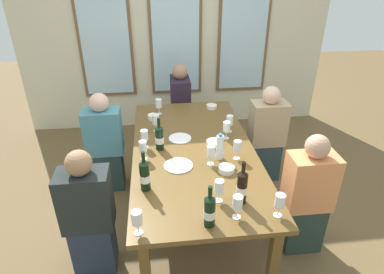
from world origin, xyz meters
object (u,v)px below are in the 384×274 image
white_plate_0 (180,138)px  wine_glass_5 (238,203)px  seated_person_3 (266,137)px  wine_bottle_3 (145,175)px  wine_glass_3 (219,188)px  white_plate_1 (178,166)px  wine_bottle_1 (159,138)px  wine_glass_1 (156,120)px  wine_glass_8 (137,219)px  wine_glass_0 (211,152)px  seated_person_0 (89,217)px  wine_glass_10 (227,127)px  wine_glass_2 (143,147)px  water_bottle (220,147)px  wine_glass_6 (280,201)px  seated_person_4 (181,108)px  tasting_bowl_0 (214,143)px  wine_glass_4 (159,104)px  dining_table (194,156)px  wine_bottle_2 (210,211)px  tasting_bowl_1 (153,117)px  wine_bottle_0 (242,187)px  wine_glass_7 (237,146)px  seated_person_2 (105,145)px  wine_glass_9 (144,136)px

white_plate_0 → wine_glass_5: 1.17m
seated_person_3 → wine_bottle_3: bearing=-140.6°
wine_glass_3 → white_plate_1: bearing=117.6°
white_plate_0 → wine_bottle_1: 0.28m
white_plate_1 → wine_glass_1: wine_glass_1 is taller
seated_person_3 → wine_bottle_1: bearing=-157.4°
wine_glass_8 → seated_person_3: (1.35, 1.53, -0.33)m
white_plate_0 → wine_glass_0: size_ratio=1.25×
seated_person_0 → seated_person_3: (1.76, 1.09, 0.00)m
wine_bottle_1 → wine_glass_10: 0.65m
wine_glass_1 → seated_person_0: 1.15m
wine_bottle_3 → wine_glass_2: (-0.02, 0.43, -0.01)m
white_plate_0 → wine_glass_8: size_ratio=1.25×
water_bottle → seated_person_0: 1.19m
wine_glass_6 → seated_person_4: 2.44m
wine_bottle_3 → tasting_bowl_0: (0.63, 0.59, -0.10)m
wine_glass_5 → white_plate_1: bearing=117.1°
wine_glass_2 → wine_glass_4: 0.94m
wine_glass_1 → wine_glass_10: size_ratio=1.00×
dining_table → wine_bottle_2: 0.98m
seated_person_3 → seated_person_4: bearing=134.3°
wine_bottle_3 → water_bottle: size_ratio=1.35×
tasting_bowl_1 → tasting_bowl_0: bearing=-48.3°
wine_glass_5 → seated_person_0: bearing=160.9°
wine_bottle_1 → seated_person_3: bearing=22.6°
wine_glass_1 → wine_bottle_2: bearing=-77.2°
wine_glass_5 → wine_glass_3: bearing=115.7°
wine_bottle_0 → wine_glass_2: wine_bottle_0 is taller
wine_bottle_1 → wine_glass_1: bearing=94.1°
tasting_bowl_1 → wine_glass_5: (0.54, -1.60, 0.09)m
wine_glass_7 → seated_person_0: 1.32m
white_plate_0 → dining_table: bearing=-63.1°
wine_bottle_0 → water_bottle: (-0.04, 0.59, -0.02)m
dining_table → tasting_bowl_1: (-0.36, 0.68, 0.09)m
wine_glass_0 → wine_glass_5: 0.66m
wine_glass_1 → wine_glass_6: bearing=-59.6°
wine_glass_10 → seated_person_0: size_ratio=0.16×
wine_glass_4 → wine_glass_7: same height
wine_bottle_2 → wine_glass_7: (0.37, 0.77, 0.00)m
seated_person_2 → wine_glass_4: bearing=24.3°
wine_bottle_1 → seated_person_0: bearing=-133.8°
wine_glass_9 → wine_glass_6: bearing=-48.8°
wine_glass_4 → wine_glass_6: same height
wine_glass_7 → seated_person_0: size_ratio=0.16×
water_bottle → seated_person_0: size_ratio=0.22×
dining_table → wine_glass_4: 0.88m
wine_glass_1 → seated_person_3: seated_person_3 is taller
wine_bottle_0 → wine_bottle_1: bearing=124.1°
wine_glass_5 → wine_glass_8: (-0.65, -0.07, -0.00)m
wine_glass_2 → wine_bottle_2: bearing=-63.3°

